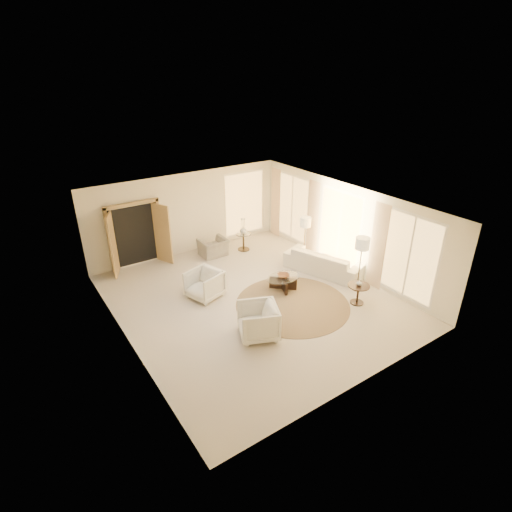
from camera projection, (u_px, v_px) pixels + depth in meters
room at (252, 255)px, 10.69m from camera, size 7.04×8.04×2.83m
windows_right at (342, 229)px, 12.53m from camera, size 0.10×6.40×2.40m
window_back_corner at (245, 203)px, 14.82m from camera, size 1.70×0.10×2.40m
curtains_right at (321, 222)px, 13.20m from camera, size 0.06×5.20×2.60m
french_doors at (136, 236)px, 12.72m from camera, size 1.95×0.66×2.16m
area_rug at (292, 304)px, 11.07m from camera, size 3.38×3.38×0.01m
sofa at (324, 261)px, 12.66m from camera, size 1.76×2.69×0.73m
armchair_left at (204, 283)px, 11.24m from camera, size 1.04×1.08×0.89m
armchair_right at (258, 320)px, 9.58m from camera, size 1.14×1.17×0.93m
accent_chair at (213, 245)px, 13.76m from camera, size 0.92×0.60×0.80m
coffee_table at (283, 282)px, 11.72m from camera, size 1.27×1.27×0.40m
end_table at (358, 291)px, 10.97m from camera, size 0.60×0.60×0.57m
side_table at (243, 240)px, 14.18m from camera, size 0.54×0.54×0.63m
floor_lamp_near at (305, 224)px, 13.10m from camera, size 0.37×0.37×1.51m
floor_lamp_far at (362, 246)px, 11.20m from camera, size 0.40×0.40×1.66m
bowl at (283, 276)px, 11.64m from camera, size 0.46×0.46×0.09m
end_vase at (359, 283)px, 10.86m from camera, size 0.17×0.17×0.15m
side_vase at (243, 230)px, 14.02m from camera, size 0.28×0.28×0.27m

